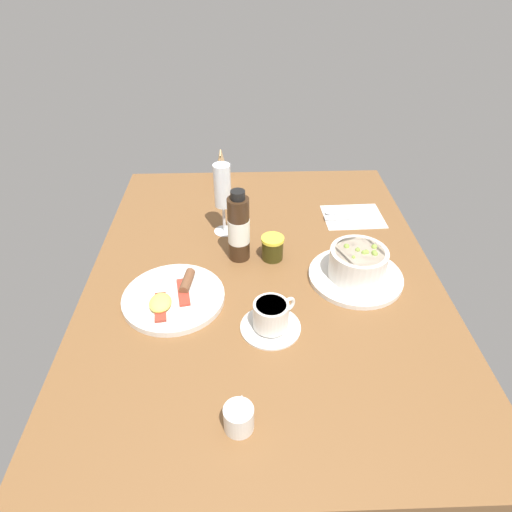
{
  "coord_description": "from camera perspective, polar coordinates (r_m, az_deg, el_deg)",
  "views": [
    {
      "loc": [
        -83.22,
        4.56,
        67.38
      ],
      "look_at": [
        -3.54,
        1.87,
        7.73
      ],
      "focal_mm": 30.88,
      "sensor_mm": 36.0,
      "label": 1
    }
  ],
  "objects": [
    {
      "name": "jam_jar",
      "position": [
        1.1,
        2.14,
        1.07
      ],
      "size": [
        5.7,
        5.7,
        6.18
      ],
      "color": "#35320F",
      "rests_on": "ground_plane"
    },
    {
      "name": "coffee_cup",
      "position": [
        0.91,
        1.97,
        -7.95
      ],
      "size": [
        12.71,
        12.71,
        6.68
      ],
      "color": "silver",
      "rests_on": "ground_plane"
    },
    {
      "name": "ground_plane",
      "position": [
        1.08,
        0.93,
        -2.78
      ],
      "size": [
        110.0,
        84.0,
        3.0
      ],
      "primitive_type": "cube",
      "color": "brown"
    },
    {
      "name": "porridge_bowl",
      "position": [
        1.06,
        12.97,
        -1.25
      ],
      "size": [
        22.28,
        22.28,
        8.9
      ],
      "color": "silver",
      "rests_on": "ground_plane"
    },
    {
      "name": "wine_glass",
      "position": [
        1.15,
        -4.35,
        8.57
      ],
      "size": [
        5.76,
        5.76,
        19.9
      ],
      "color": "white",
      "rests_on": "ground_plane"
    },
    {
      "name": "sauce_bottle_brown",
      "position": [
        1.07,
        -2.26,
        3.6
      ],
      "size": [
        5.42,
        5.42,
        18.89
      ],
      "color": "#382314",
      "rests_on": "ground_plane"
    },
    {
      "name": "breakfast_plate",
      "position": [
        1.01,
        -10.68,
        -5.29
      ],
      "size": [
        22.91,
        22.91,
        3.7
      ],
      "color": "silver",
      "rests_on": "ground_plane"
    },
    {
      "name": "cutlery_setting",
      "position": [
        1.31,
        12.27,
        5.08
      ],
      "size": [
        14.07,
        17.38,
        0.9
      ],
      "color": "silver",
      "rests_on": "ground_plane"
    },
    {
      "name": "creamer_jug",
      "position": [
        0.77,
        -2.24,
        -20.16
      ],
      "size": [
        6.14,
        5.1,
        5.43
      ],
      "color": "silver",
      "rests_on": "ground_plane"
    },
    {
      "name": "menu_card",
      "position": [
        1.45,
        -4.55,
        11.33
      ],
      "size": [
        5.11,
        5.0,
        10.37
      ],
      "color": "tan",
      "rests_on": "ground_plane"
    }
  ]
}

